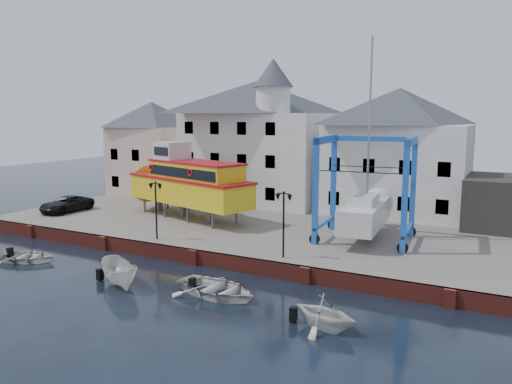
% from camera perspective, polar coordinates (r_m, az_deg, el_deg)
% --- Properties ---
extents(ground, '(140.00, 140.00, 0.00)m').
position_cam_1_polar(ground, '(33.73, -7.15, -8.23)').
color(ground, black).
rests_on(ground, ground).
extents(hardstanding, '(44.00, 22.00, 1.00)m').
position_cam_1_polar(hardstanding, '(42.76, 1.32, -3.82)').
color(hardstanding, slate).
rests_on(hardstanding, ground).
extents(quay_wall, '(44.00, 0.47, 1.00)m').
position_cam_1_polar(quay_wall, '(33.67, -7.06, -7.37)').
color(quay_wall, maroon).
rests_on(quay_wall, ground).
extents(building_pink, '(8.00, 7.00, 10.30)m').
position_cam_1_polar(building_pink, '(57.63, -11.72, 4.94)').
color(building_pink, beige).
rests_on(building_pink, hardstanding).
extents(building_white_main, '(14.00, 8.30, 14.00)m').
position_cam_1_polar(building_white_main, '(50.59, 0.15, 5.97)').
color(building_white_main, silver).
rests_on(building_white_main, hardstanding).
extents(building_white_right, '(12.00, 8.00, 11.20)m').
position_cam_1_polar(building_white_right, '(46.46, 15.88, 4.46)').
color(building_white_right, silver).
rests_on(building_white_right, hardstanding).
extents(lamp_post_left, '(1.12, 0.32, 4.20)m').
position_cam_1_polar(lamp_post_left, '(36.09, -11.40, -0.40)').
color(lamp_post_left, black).
rests_on(lamp_post_left, hardstanding).
extents(lamp_post_right, '(1.12, 0.32, 4.20)m').
position_cam_1_polar(lamp_post_right, '(30.82, 3.18, -1.80)').
color(lamp_post_right, black).
rests_on(lamp_post_right, hardstanding).
extents(tour_boat, '(15.32, 7.70, 6.50)m').
position_cam_1_polar(tour_boat, '(43.83, -8.37, 1.13)').
color(tour_boat, '#59595E').
rests_on(tour_boat, hardstanding).
extents(travel_lift, '(7.00, 9.53, 14.16)m').
position_cam_1_polar(travel_lift, '(36.84, 12.62, -1.54)').
color(travel_lift, blue).
rests_on(travel_lift, hardstanding).
extents(van, '(2.38, 5.13, 1.42)m').
position_cam_1_polar(van, '(49.17, -20.85, -1.30)').
color(van, black).
rests_on(van, hardstanding).
extents(motorboat_a, '(4.48, 3.62, 1.65)m').
position_cam_1_polar(motorboat_a, '(30.69, -15.23, -10.21)').
color(motorboat_a, silver).
rests_on(motorboat_a, ground).
extents(motorboat_b, '(5.53, 4.34, 1.04)m').
position_cam_1_polar(motorboat_b, '(28.12, -4.53, -11.70)').
color(motorboat_b, silver).
rests_on(motorboat_b, ground).
extents(motorboat_c, '(3.87, 3.53, 1.74)m').
position_cam_1_polar(motorboat_c, '(24.25, 7.88, -15.21)').
color(motorboat_c, silver).
rests_on(motorboat_c, ground).
extents(motorboat_d, '(4.95, 4.24, 0.87)m').
position_cam_1_polar(motorboat_d, '(37.63, -24.81, -7.19)').
color(motorboat_d, silver).
rests_on(motorboat_d, ground).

